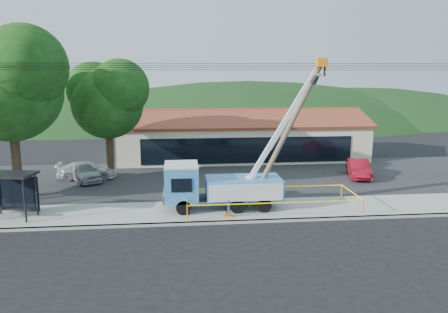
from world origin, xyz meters
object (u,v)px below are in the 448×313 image
object	(u,v)px
utility_truck	(219,184)
leaning_pole	(288,130)
car_silver	(84,182)
bus_shelter	(12,185)
car_white	(88,180)
car_red	(358,178)

from	to	relation	value
utility_truck	leaning_pole	xyz separation A→B (m)	(3.91, -0.17, 3.14)
utility_truck	car_silver	world-z (taller)	utility_truck
car_silver	bus_shelter	bearing A→B (deg)	-133.90
car_white	leaning_pole	bearing A→B (deg)	-124.80
utility_truck	car_white	size ratio (longest dim) A/B	2.16
leaning_pole	car_red	bearing A→B (deg)	43.34
car_red	car_white	xyz separation A→B (m)	(-20.46, 1.61, 0.00)
car_silver	car_red	size ratio (longest dim) A/B	1.00
leaning_pole	car_silver	bearing A→B (deg)	149.33
leaning_pole	bus_shelter	world-z (taller)	leaning_pole
car_silver	leaning_pole	bearing A→B (deg)	-60.61
bus_shelter	car_red	xyz separation A→B (m)	(22.58, 7.21, -1.99)
car_red	bus_shelter	bearing A→B (deg)	-148.24
car_silver	car_white	world-z (taller)	car_silver
car_silver	utility_truck	bearing A→B (deg)	-69.42
leaning_pole	car_red	xyz separation A→B (m)	(7.34, 6.92, -4.75)
leaning_pole	car_silver	xyz separation A→B (m)	(-13.22, 7.84, -4.75)
bus_shelter	car_silver	size ratio (longest dim) A/B	0.70
utility_truck	car_silver	distance (m)	12.18
car_red	car_white	world-z (taller)	car_red
utility_truck	leaning_pole	distance (m)	5.01
car_silver	car_red	bearing A→B (deg)	-32.50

